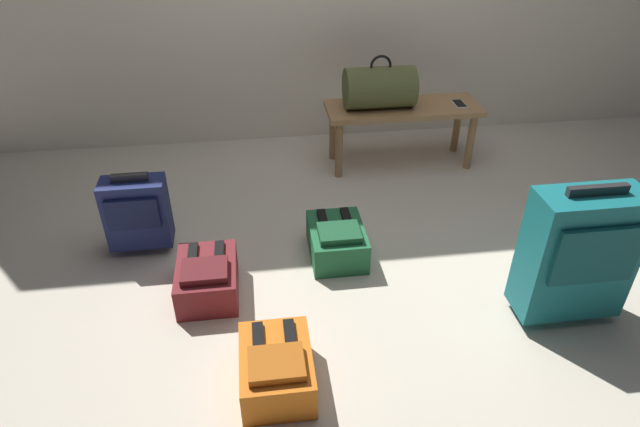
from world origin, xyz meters
TOP-DOWN VIEW (x-y plane):
  - ground_plane at (0.00, 0.00)m, footprint 6.60×6.60m
  - bench at (0.37, 1.04)m, footprint 1.00×0.36m
  - duffel_bag_olive at (0.20, 1.04)m, footprint 0.44×0.26m
  - cell_phone at (0.74, 1.01)m, footprint 0.07×0.14m
  - suitcase_upright_teal at (0.73, -0.51)m, footprint 0.45×0.23m
  - suitcase_small_navy at (-1.23, 0.25)m, footprint 0.32×0.19m
  - backpack_maroon at (-0.88, -0.15)m, footprint 0.28×0.38m
  - backpack_green at (-0.22, 0.06)m, footprint 0.28×0.38m
  - backpack_orange at (-0.59, -0.74)m, footprint 0.28×0.38m

SIDE VIEW (x-z plane):
  - ground_plane at x=0.00m, z-range 0.00..0.00m
  - backpack_maroon at x=-0.88m, z-range -0.01..0.20m
  - backpack_green at x=-0.22m, z-range -0.01..0.20m
  - backpack_orange at x=-0.59m, z-range -0.01..0.20m
  - suitcase_small_navy at x=-1.23m, z-range 0.01..0.47m
  - suitcase_upright_teal at x=0.73m, z-range 0.01..0.69m
  - bench at x=0.37m, z-range 0.14..0.56m
  - cell_phone at x=0.74m, z-range 0.42..0.43m
  - duffel_bag_olive at x=0.20m, z-range 0.38..0.72m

